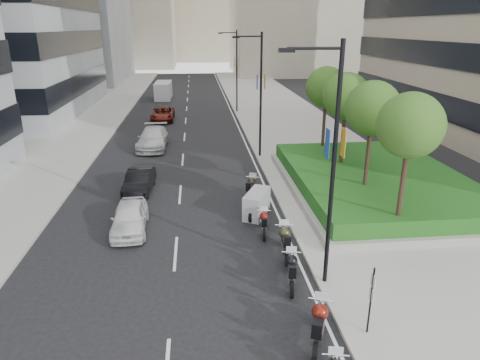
{
  "coord_description": "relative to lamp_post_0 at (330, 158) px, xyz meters",
  "views": [
    {
      "loc": [
        -0.39,
        -12.72,
        9.36
      ],
      "look_at": [
        1.71,
        7.57,
        2.0
      ],
      "focal_mm": 32.0,
      "sensor_mm": 36.0,
      "label": 1
    }
  ],
  "objects": [
    {
      "name": "motorcycle_1",
      "position": [
        -1.0,
        -3.13,
        -4.41
      ],
      "size": [
        1.12,
        2.33,
        1.22
      ],
      "rotation": [
        0.0,
        0.0,
        1.2
      ],
      "color": "black",
      "rests_on": "ground"
    },
    {
      "name": "motorcycle_6",
      "position": [
        -1.58,
        8.83,
        -4.44
      ],
      "size": [
        0.99,
        2.29,
        1.18
      ],
      "rotation": [
        0.0,
        0.0,
        1.26
      ],
      "color": "black",
      "rests_on": "ground"
    },
    {
      "name": "planter",
      "position": [
        5.86,
        9.0,
        -4.72
      ],
      "size": [
        10.0,
        14.0,
        0.4
      ],
      "primitive_type": "cube",
      "color": "gray",
      "rests_on": "sidewalk_right"
    },
    {
      "name": "parking_sign",
      "position": [
        0.66,
        -3.0,
        -3.61
      ],
      "size": [
        0.06,
        0.32,
        2.5
      ],
      "color": "black",
      "rests_on": "ground"
    },
    {
      "name": "motorcycle_5",
      "position": [
        -1.56,
        6.55,
        -4.41
      ],
      "size": [
        1.72,
        2.35,
        1.32
      ],
      "rotation": [
        0.0,
        0.0,
        1.14
      ],
      "color": "black",
      "rests_on": "ground"
    },
    {
      "name": "car_b",
      "position": [
        -8.04,
        10.66,
        -4.4
      ],
      "size": [
        1.67,
        4.12,
        1.33
      ],
      "primitive_type": "imported",
      "rotation": [
        0.0,
        0.0,
        -0.07
      ],
      "color": "black",
      "rests_on": "ground"
    },
    {
      "name": "tree_1",
      "position": [
        4.36,
        7.0,
        0.36
      ],
      "size": [
        2.8,
        2.8,
        6.3
      ],
      "color": "#332319",
      "rests_on": "planter"
    },
    {
      "name": "lamp_post_2",
      "position": [
        0.0,
        35.0,
        0.0
      ],
      "size": [
        2.34,
        0.45,
        9.0
      ],
      "color": "black",
      "rests_on": "ground"
    },
    {
      "name": "lamp_post_0",
      "position": [
        0.0,
        0.0,
        0.0
      ],
      "size": [
        2.34,
        0.45,
        9.0
      ],
      "color": "black",
      "rests_on": "ground"
    },
    {
      "name": "motorcycle_4",
      "position": [
        -1.5,
        4.49,
        -4.53
      ],
      "size": [
        0.67,
        2.0,
        1.0
      ],
      "rotation": [
        0.0,
        0.0,
        1.43
      ],
      "color": "black",
      "rests_on": "ground"
    },
    {
      "name": "delivery_van",
      "position": [
        -8.86,
        45.61,
        -4.02
      ],
      "size": [
        2.13,
        5.38,
        2.24
      ],
      "rotation": [
        0.0,
        0.0,
        -0.02
      ],
      "color": "silver",
      "rests_on": "ground"
    },
    {
      "name": "motorcycle_3",
      "position": [
        -0.92,
        2.36,
        -4.43
      ],
      "size": [
        0.8,
        2.39,
        1.19
      ],
      "rotation": [
        0.0,
        0.0,
        1.47
      ],
      "color": "black",
      "rests_on": "ground"
    },
    {
      "name": "ground",
      "position": [
        -4.14,
        -1.0,
        -5.07
      ],
      "size": [
        160.0,
        160.0,
        0.0
      ],
      "primitive_type": "plane",
      "color": "black",
      "rests_on": "ground"
    },
    {
      "name": "sidewalk_left",
      "position": [
        -16.14,
        29.0,
        -4.99
      ],
      "size": [
        8.0,
        100.0,
        0.15
      ],
      "primitive_type": "cube",
      "color": "#9E9B93",
      "rests_on": "ground"
    },
    {
      "name": "lane_edge",
      "position": [
        -0.44,
        29.0,
        -5.06
      ],
      "size": [
        0.12,
        100.0,
        0.01
      ],
      "primitive_type": "cube",
      "color": "silver",
      "rests_on": "ground"
    },
    {
      "name": "lamp_post_1",
      "position": [
        0.0,
        17.0,
        0.0
      ],
      "size": [
        2.34,
        0.45,
        9.0
      ],
      "color": "black",
      "rests_on": "ground"
    },
    {
      "name": "car_d",
      "position": [
        -8.02,
        31.35,
        -4.38
      ],
      "size": [
        2.34,
        4.97,
        1.37
      ],
      "primitive_type": "imported",
      "rotation": [
        0.0,
        0.0,
        -0.01
      ],
      "color": "#57120A",
      "rests_on": "ground"
    },
    {
      "name": "tree_3",
      "position": [
        4.36,
        15.0,
        0.36
      ],
      "size": [
        2.8,
        2.8,
        6.3
      ],
      "color": "#332319",
      "rests_on": "planter"
    },
    {
      "name": "lane_centre",
      "position": [
        -5.64,
        29.0,
        -5.06
      ],
      "size": [
        0.12,
        100.0,
        0.01
      ],
      "primitive_type": "cube",
      "color": "silver",
      "rests_on": "ground"
    },
    {
      "name": "tree_2",
      "position": [
        4.36,
        11.0,
        0.36
      ],
      "size": [
        2.8,
        2.8,
        6.3
      ],
      "color": "#332319",
      "rests_on": "planter"
    },
    {
      "name": "sidewalk_right",
      "position": [
        4.86,
        29.0,
        -4.99
      ],
      "size": [
        10.0,
        100.0,
        0.15
      ],
      "primitive_type": "cube",
      "color": "#9E9B93",
      "rests_on": "ground"
    },
    {
      "name": "car_a",
      "position": [
        -7.9,
        5.47,
        -4.38
      ],
      "size": [
        1.78,
        4.08,
        1.37
      ],
      "primitive_type": "imported",
      "rotation": [
        0.0,
        0.0,
        0.04
      ],
      "color": "silver",
      "rests_on": "ground"
    },
    {
      "name": "hedge",
      "position": [
        5.86,
        9.0,
        -4.12
      ],
      "size": [
        9.4,
        13.4,
        0.8
      ],
      "primitive_type": "cube",
      "color": "#225217",
      "rests_on": "planter"
    },
    {
      "name": "tree_0",
      "position": [
        4.36,
        3.0,
        0.36
      ],
      "size": [
        2.8,
        2.8,
        6.3
      ],
      "color": "#332319",
      "rests_on": "planter"
    },
    {
      "name": "motorcycle_2",
      "position": [
        -1.13,
        0.13,
        -4.47
      ],
      "size": [
        0.75,
        2.23,
        1.12
      ],
      "rotation": [
        0.0,
        0.0,
        1.39
      ],
      "color": "black",
      "rests_on": "ground"
    },
    {
      "name": "car_c",
      "position": [
        -8.1,
        20.56,
        -4.26
      ],
      "size": [
        2.42,
        5.6,
        1.61
      ],
      "primitive_type": "imported",
      "rotation": [
        0.0,
        0.0,
        -0.03
      ],
      "color": "#B5B5B8",
      "rests_on": "ground"
    }
  ]
}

